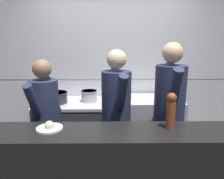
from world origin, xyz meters
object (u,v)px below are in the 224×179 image
at_px(chef_sous, 116,113).
at_px(chef_line, 169,110).
at_px(oven_range, 75,129).
at_px(mixing_bowl_steel, 136,96).
at_px(sauce_pot, 89,96).
at_px(stock_pot, 56,97).
at_px(chef_head_cook, 46,120).
at_px(plated_dish_main, 49,127).
at_px(pepper_mill, 171,110).

bearing_deg(chef_sous, chef_line, -11.84).
bearing_deg(chef_line, oven_range, 154.39).
xyz_separation_m(oven_range, mixing_bowl_steel, (0.92, -0.00, 0.52)).
bearing_deg(oven_range, sauce_pot, 6.66).
bearing_deg(mixing_bowl_steel, oven_range, 179.93).
bearing_deg(stock_pot, mixing_bowl_steel, 2.32).
relative_size(mixing_bowl_steel, chef_head_cook, 0.16).
distance_m(plated_dish_main, chef_head_cook, 0.63).
bearing_deg(chef_sous, chef_head_cook, 172.23).
distance_m(sauce_pot, chef_line, 1.25).
distance_m(sauce_pot, mixing_bowl_steel, 0.70).
xyz_separation_m(stock_pot, chef_head_cook, (0.04, -0.72, -0.08)).
bearing_deg(oven_range, chef_head_cook, -104.90).
relative_size(mixing_bowl_steel, chef_line, 0.15).
bearing_deg(oven_range, mixing_bowl_steel, -0.07).
bearing_deg(sauce_pot, mixing_bowl_steel, -2.26).
relative_size(sauce_pot, pepper_mill, 0.76).
distance_m(oven_range, pepper_mill, 1.87).
height_order(sauce_pot, plated_dish_main, plated_dish_main).
bearing_deg(chef_line, sauce_pot, 148.18).
distance_m(oven_range, mixing_bowl_steel, 1.06).
xyz_separation_m(mixing_bowl_steel, chef_head_cook, (-1.13, -0.77, -0.08)).
xyz_separation_m(sauce_pot, chef_line, (1.01, -0.73, 0.02)).
xyz_separation_m(stock_pot, plated_dish_main, (0.25, -1.29, 0.08)).
relative_size(chef_head_cook, chef_line, 0.90).
bearing_deg(chef_line, chef_sous, -175.81).
bearing_deg(sauce_pot, oven_range, -173.34).
bearing_deg(pepper_mill, plated_dish_main, -179.66).
bearing_deg(pepper_mill, chef_line, 75.50).
distance_m(mixing_bowl_steel, chef_sous, 0.77).
bearing_deg(chef_sous, sauce_pot, 105.94).
bearing_deg(pepper_mill, chef_head_cook, 156.10).
bearing_deg(mixing_bowl_steel, stock_pot, -177.68).
height_order(oven_range, pepper_mill, pepper_mill).
relative_size(sauce_pot, chef_sous, 0.15).
relative_size(oven_range, sauce_pot, 4.50).
bearing_deg(chef_line, mixing_bowl_steel, 118.10).
bearing_deg(oven_range, chef_sous, -49.06).
height_order(chef_sous, chef_line, chef_line).
distance_m(oven_range, chef_sous, 1.06).
bearing_deg(chef_sous, plated_dish_main, -145.94).
height_order(chef_head_cook, chef_sous, chef_sous).
xyz_separation_m(oven_range, pepper_mill, (1.08, -1.33, 0.75)).
distance_m(stock_pot, sauce_pot, 0.48).
height_order(stock_pot, chef_head_cook, chef_head_cook).
bearing_deg(chef_sous, mixing_bowl_steel, 54.42).
bearing_deg(chef_head_cook, plated_dish_main, -56.58).
distance_m(stock_pot, chef_sous, 1.08).
height_order(mixing_bowl_steel, chef_line, chef_line).
xyz_separation_m(stock_pot, pepper_mill, (1.32, -1.28, 0.23)).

